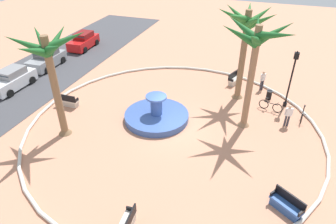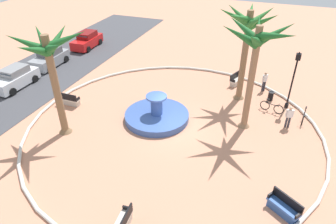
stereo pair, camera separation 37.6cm
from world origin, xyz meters
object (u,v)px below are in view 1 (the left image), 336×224
Objects in this scene: palm_tree_near_fountain at (246,30)px; bicycle_red_frame at (302,115)px; bicycle_by_lamppost at (270,106)px; parked_car_third at (47,59)px; trash_bin at (269,94)px; person_cyclist_photo at (288,114)px; parked_car_rightmost at (84,41)px; bench_east at (68,102)px; person_cyclist_helmet at (263,80)px; palm_tree_by_curb at (50,60)px; bench_southeast at (286,206)px; parked_car_second at (12,80)px; palm_tree_mid_plaza at (255,48)px; fountain at (157,116)px; bench_west at (235,80)px; lamppost at (292,75)px.

palm_tree_near_fountain is 7.04m from bicycle_red_frame.
parked_car_third is (1.10, 20.28, 0.40)m from bicycle_by_lamppost.
palm_tree_near_fountain is at bearing 102.33° from trash_bin.
parked_car_rightmost reaches higher than person_cyclist_photo.
bench_east is 15.23m from person_cyclist_helmet.
person_cyclist_helmet is at bearing -48.09° from palm_tree_by_curb.
palm_tree_by_curb reaches higher than bicycle_red_frame.
person_cyclist_photo is (-4.69, -2.02, -0.04)m from person_cyclist_helmet.
bench_southeast is 0.40× the size of parked_car_second.
trash_bin is at bearing 7.63° from bench_southeast.
bicycle_red_frame is 1.02× the size of bicycle_by_lamppost.
palm_tree_mid_plaza is 1.76× the size of parked_car_second.
fountain is 13.85m from parked_car_third.
parked_car_rightmost is at bearing 50.11° from fountain.
bench_west is (7.32, -4.24, 0.06)m from fountain.
fountain is at bearing 120.11° from lamppost.
parked_car_third reaches higher than trash_bin.
bench_southeast is 7.50m from person_cyclist_photo.
palm_tree_by_curb reaches higher than parked_car_rightmost.
person_cyclist_helmet is (-0.46, -2.24, 0.58)m from bench_west.
parked_car_second is (0.38, 12.76, 0.49)m from fountain.
trash_bin is at bearing -77.67° from palm_tree_near_fountain.
palm_tree_by_curb reaches higher than parked_car_third.
bench_east is 2.20× the size of trash_bin.
bicycle_by_lamppost is at bearing 34.73° from person_cyclist_photo.
fountain is at bearing -91.71° from parked_car_second.
palm_tree_by_curb is 15.96m from lamppost.
bicycle_by_lamppost is (-1.72, -0.20, -0.00)m from trash_bin.
parked_car_rightmost is (3.11, 16.72, 0.43)m from bench_west.
palm_tree_mid_plaza is at bearing 143.67° from lamppost.
lamppost reaches higher than person_cyclist_photo.
bicycle_by_lamppost is at bearing -59.53° from palm_tree_by_curb.
parked_car_rightmost is (5.52, -0.45, 0.00)m from parked_car_third.
bench_southeast is at bearing 174.02° from bicycle_red_frame.
palm_tree_by_curb is at bearing -116.40° from parked_car_second.
palm_tree_near_fountain is 4.14× the size of bicycle_by_lamppost.
person_cyclist_helmet reaches higher than bicycle_red_frame.
person_cyclist_photo is 21.61m from parked_car_third.
bench_east is 0.40× the size of parked_car_second.
parked_car_second is (5.70, 21.36, 0.43)m from bench_southeast.
parked_car_third is (-2.40, 17.18, 0.43)m from bench_west.
palm_tree_near_fountain reaches higher than bench_west.
palm_tree_mid_plaza is 5.37m from person_cyclist_photo.
parked_car_second is at bearing 81.64° from bench_east.
bench_east is 16.28m from lamppost.
lamppost reaches higher than parked_car_third.
palm_tree_near_fountain is 1.71× the size of parked_car_third.
palm_tree_mid_plaza is at bearing 147.66° from bicycle_by_lamppost.
palm_tree_mid_plaza is 4.40× the size of bench_east.
palm_tree_by_curb is 15.99m from person_cyclist_helmet.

